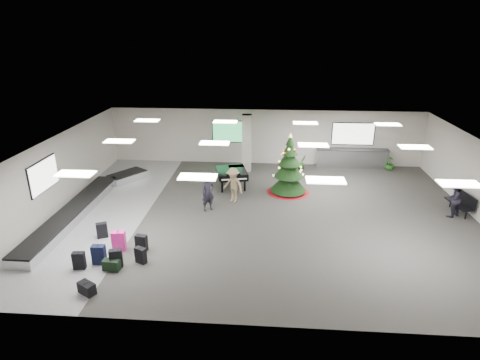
# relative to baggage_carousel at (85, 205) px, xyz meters

# --- Properties ---
(ground) EXTENTS (18.00, 18.00, 0.00)m
(ground) POSITION_rel_baggage_carousel_xyz_m (7.84, 0.08, -0.21)
(ground) COLOR #33312E
(ground) RESTS_ON ground
(room_envelope) EXTENTS (18.02, 14.02, 3.21)m
(room_envelope) POSITION_rel_baggage_carousel_xyz_m (7.46, 0.75, 2.12)
(room_envelope) COLOR #BBB3AB
(room_envelope) RESTS_ON ground
(baggage_carousel) EXTENTS (2.28, 9.71, 0.43)m
(baggage_carousel) POSITION_rel_baggage_carousel_xyz_m (0.00, 0.00, 0.00)
(baggage_carousel) COLOR silver
(baggage_carousel) RESTS_ON ground
(service_counter) EXTENTS (4.05, 0.65, 1.08)m
(service_counter) POSITION_rel_baggage_carousel_xyz_m (12.84, 6.73, 0.33)
(service_counter) COLOR silver
(service_counter) RESTS_ON ground
(suitcase_0) EXTENTS (0.42, 0.27, 0.63)m
(suitcase_0) POSITION_rel_baggage_carousel_xyz_m (1.85, -4.59, 0.09)
(suitcase_0) COLOR black
(suitcase_0) RESTS_ON ground
(suitcase_1) EXTENTS (0.46, 0.31, 0.66)m
(suitcase_1) POSITION_rel_baggage_carousel_xyz_m (3.04, -4.39, 0.11)
(suitcase_1) COLOR black
(suitcase_1) RESTS_ON ground
(pink_suitcase) EXTENTS (0.50, 0.32, 0.76)m
(pink_suitcase) POSITION_rel_baggage_carousel_xyz_m (2.76, -3.31, 0.16)
(pink_suitcase) COLOR #E91E89
(pink_suitcase) RESTS_ON ground
(suitcase_3) EXTENTS (0.45, 0.30, 0.64)m
(suitcase_3) POSITION_rel_baggage_carousel_xyz_m (3.57, -3.29, 0.10)
(suitcase_3) COLOR black
(suitcase_3) RESTS_ON ground
(navy_suitcase) EXTENTS (0.46, 0.28, 0.70)m
(navy_suitcase) POSITION_rel_baggage_carousel_xyz_m (2.39, -4.23, 0.13)
(navy_suitcase) COLOR black
(navy_suitcase) RESTS_ON ground
(green_duffel) EXTENTS (0.58, 0.33, 0.39)m
(green_duffel) POSITION_rel_baggage_carousel_xyz_m (2.95, -4.59, -0.03)
(green_duffel) COLOR black
(green_duffel) RESTS_ON ground
(suitcase_7) EXTENTS (0.44, 0.36, 0.58)m
(suitcase_7) POSITION_rel_baggage_carousel_xyz_m (3.79, -4.07, 0.07)
(suitcase_7) COLOR black
(suitcase_7) RESTS_ON ground
(suitcase_8) EXTENTS (0.47, 0.39, 0.62)m
(suitcase_8) POSITION_rel_baggage_carousel_xyz_m (1.77, -2.45, 0.09)
(suitcase_8) COLOR black
(suitcase_8) RESTS_ON ground
(black_duffel) EXTENTS (0.63, 0.54, 0.38)m
(black_duffel) POSITION_rel_baggage_carousel_xyz_m (2.67, -5.87, -0.03)
(black_duffel) COLOR black
(black_duffel) RESTS_ON ground
(christmas_tree) EXTENTS (2.09, 2.09, 2.98)m
(christmas_tree) POSITION_rel_baggage_carousel_xyz_m (9.06, 2.65, 0.81)
(christmas_tree) COLOR maroon
(christmas_tree) RESTS_ON ground
(grand_piano) EXTENTS (1.79, 2.12, 1.06)m
(grand_piano) POSITION_rel_baggage_carousel_xyz_m (6.25, 3.09, 0.54)
(grand_piano) COLOR black
(grand_piano) RESTS_ON ground
(bench) EXTENTS (0.70, 1.55, 0.95)m
(bench) POSITION_rel_baggage_carousel_xyz_m (16.44, 0.82, 0.32)
(bench) COLOR black
(bench) RESTS_ON ground
(traveler_a) EXTENTS (0.71, 0.67, 1.63)m
(traveler_a) POSITION_rel_baggage_carousel_xyz_m (5.47, 0.31, 0.60)
(traveler_a) COLOR black
(traveler_a) RESTS_ON ground
(traveler_b) EXTENTS (1.22, 1.09, 1.64)m
(traveler_b) POSITION_rel_baggage_carousel_xyz_m (6.48, 1.33, 0.61)
(traveler_b) COLOR #8C7856
(traveler_b) RESTS_ON ground
(traveler_bench) EXTENTS (1.00, 0.95, 1.63)m
(traveler_bench) POSITION_rel_baggage_carousel_xyz_m (15.89, 0.48, 0.60)
(traveler_bench) COLOR black
(traveler_bench) RESTS_ON ground
(potted_plant_left) EXTENTS (0.60, 0.62, 0.87)m
(potted_plant_left) POSITION_rel_baggage_carousel_xyz_m (9.95, 5.99, 0.22)
(potted_plant_left) COLOR #154216
(potted_plant_left) RESTS_ON ground
(potted_plant_right) EXTENTS (0.62, 0.62, 0.82)m
(potted_plant_right) POSITION_rel_baggage_carousel_xyz_m (14.91, 6.34, 0.20)
(potted_plant_right) COLOR #154216
(potted_plant_right) RESTS_ON ground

